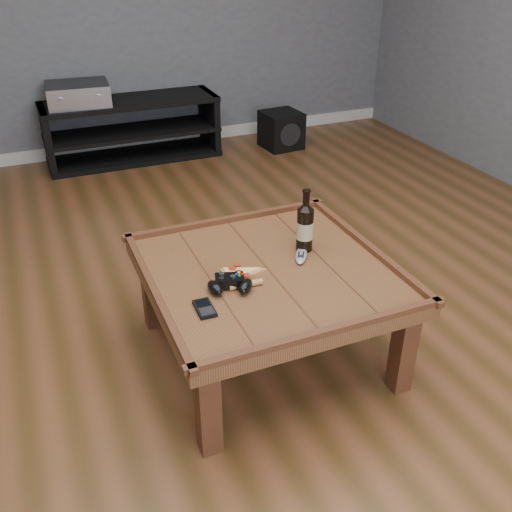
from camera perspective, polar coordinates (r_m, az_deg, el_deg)
name	(u,v)px	position (r m, az deg, el deg)	size (l,w,h in m)	color
ground	(267,353)	(2.66, 1.12, -9.64)	(6.00, 6.00, 0.00)	#493014
baseboard	(129,144)	(5.19, -12.60, 10.86)	(5.00, 0.02, 0.10)	silver
coffee_table	(268,281)	(2.43, 1.21, -2.52)	(1.03, 1.03, 0.48)	#513017
media_console	(132,130)	(4.91, -12.26, 12.20)	(1.40, 0.45, 0.50)	black
beer_bottle	(305,226)	(2.50, 4.92, 2.99)	(0.07, 0.07, 0.29)	black
game_controller	(230,284)	(2.25, -2.62, -2.82)	(0.19, 0.16, 0.05)	black
pizza_slice	(240,276)	(2.34, -1.65, -1.96)	(0.16, 0.25, 0.03)	tan
smartphone	(205,308)	(2.15, -5.16, -5.23)	(0.07, 0.12, 0.02)	black
remote_control	(301,255)	(2.48, 4.54, 0.11)	(0.12, 0.16, 0.02)	#999EA6
av_receiver	(78,94)	(4.76, -17.36, 15.21)	(0.49, 0.42, 0.16)	black
subwoofer	(281,130)	(5.11, 2.55, 12.49)	(0.34, 0.34, 0.31)	black
game_console	(279,133)	(5.21, 2.30, 12.22)	(0.10, 0.18, 0.22)	gray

